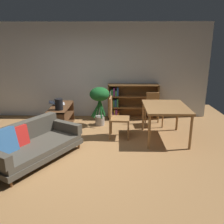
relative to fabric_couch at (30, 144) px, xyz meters
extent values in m
plane|color=#9E7042|center=(0.86, 0.16, -0.32)|extent=(8.16, 8.16, 0.00)
cube|color=silver|center=(0.86, 2.86, 1.03)|extent=(6.80, 0.10, 2.70)
cylinder|color=brown|center=(0.84, 0.49, -0.26)|extent=(0.04, 0.04, 0.11)
cylinder|color=brown|center=(0.01, -0.91, -0.26)|extent=(0.04, 0.04, 0.11)
cylinder|color=brown|center=(0.18, 0.88, -0.26)|extent=(0.04, 0.04, 0.11)
cube|color=#474238|center=(0.10, -0.02, -0.16)|extent=(1.66, 1.99, 0.10)
cube|color=#474238|center=(0.10, -0.02, -0.06)|extent=(1.60, 1.91, 0.10)
cube|color=#474238|center=(-0.20, 0.16, 0.18)|extent=(1.03, 1.58, 0.36)
cube|color=#474238|center=(0.52, 0.69, 0.10)|extent=(0.80, 0.55, 0.21)
cube|color=#336093|center=(-0.31, -0.35, 0.19)|extent=(0.43, 0.50, 0.46)
cube|color=red|center=(-0.17, -0.07, 0.17)|extent=(0.33, 0.41, 0.39)
cube|color=#56351E|center=(0.20, 2.33, -0.02)|extent=(0.45, 0.04, 0.59)
cube|color=#56351E|center=(0.20, 1.14, -0.02)|extent=(0.45, 0.04, 0.59)
cube|color=#56351E|center=(0.20, 1.74, -0.03)|extent=(0.45, 1.19, 0.04)
cube|color=#56351E|center=(0.20, 1.74, 0.25)|extent=(0.45, 1.23, 0.04)
cube|color=#56351E|center=(0.20, 1.74, -0.30)|extent=(0.45, 1.19, 0.04)
cube|color=silver|center=(0.16, 1.92, 0.28)|extent=(0.28, 0.35, 0.02)
cube|color=black|center=(-0.03, 1.87, 0.32)|extent=(0.25, 0.33, 0.08)
cylinder|color=black|center=(0.25, 1.39, 0.41)|extent=(0.19, 0.19, 0.27)
cylinder|color=slate|center=(0.25, 1.39, 0.46)|extent=(0.10, 0.10, 0.01)
cylinder|color=#9E9389|center=(1.18, 1.98, -0.19)|extent=(0.25, 0.25, 0.25)
cylinder|color=#195623|center=(1.24, 1.97, 0.12)|extent=(0.18, 0.07, 0.39)
cylinder|color=#195623|center=(1.24, 2.08, 0.17)|extent=(0.16, 0.23, 0.49)
cylinder|color=#195623|center=(1.14, 2.05, 0.11)|extent=(0.11, 0.17, 0.37)
cylinder|color=#195623|center=(1.07, 1.95, 0.12)|extent=(0.26, 0.11, 0.40)
cylinder|color=#195623|center=(1.10, 1.90, 0.15)|extent=(0.19, 0.21, 0.45)
cylinder|color=#195623|center=(1.21, 1.87, 0.16)|extent=(0.10, 0.26, 0.46)
ellipsoid|color=#195623|center=(1.18, 1.98, 0.54)|extent=(0.52, 0.52, 0.36)
cylinder|color=olive|center=(2.30, 1.64, 0.05)|extent=(0.06, 0.06, 0.73)
cylinder|color=olive|center=(2.30, 0.50, 0.05)|extent=(0.06, 0.06, 0.73)
cylinder|color=olive|center=(3.15, 1.64, 0.05)|extent=(0.06, 0.06, 0.73)
cylinder|color=olive|center=(3.15, 0.50, 0.05)|extent=(0.06, 0.06, 0.73)
cube|color=olive|center=(2.73, 1.07, 0.44)|extent=(0.95, 1.23, 0.05)
cylinder|color=olive|center=(1.92, 1.32, -0.10)|extent=(0.04, 0.04, 0.43)
cylinder|color=olive|center=(1.89, 0.93, -0.10)|extent=(0.04, 0.04, 0.43)
cylinder|color=olive|center=(1.50, 1.35, -0.10)|extent=(0.04, 0.04, 0.43)
cylinder|color=olive|center=(1.48, 0.96, -0.10)|extent=(0.04, 0.04, 0.43)
cube|color=olive|center=(1.70, 1.14, 0.14)|extent=(0.48, 0.45, 0.04)
cube|color=olive|center=(1.49, 1.15, 0.40)|extent=(0.06, 0.39, 0.48)
cylinder|color=olive|center=(2.83, 1.81, -0.10)|extent=(0.04, 0.04, 0.43)
cylinder|color=olive|center=(2.47, 1.77, -0.10)|extent=(0.04, 0.04, 0.43)
cylinder|color=olive|center=(2.78, 2.20, -0.10)|extent=(0.04, 0.04, 0.43)
cylinder|color=olive|center=(2.42, 2.16, -0.10)|extent=(0.04, 0.04, 0.43)
cube|color=olive|center=(2.62, 1.99, 0.14)|extent=(0.44, 0.47, 0.04)
cube|color=olive|center=(2.60, 2.18, 0.35)|extent=(0.36, 0.08, 0.39)
cube|color=brown|center=(1.39, 2.63, 0.18)|extent=(0.04, 0.33, 1.00)
cube|color=brown|center=(2.81, 2.63, 0.18)|extent=(0.04, 0.33, 1.00)
cube|color=brown|center=(2.10, 2.63, 0.67)|extent=(1.45, 0.33, 0.04)
cube|color=brown|center=(2.10, 2.63, -0.30)|extent=(1.45, 0.33, 0.04)
cube|color=brown|center=(2.10, 2.78, 0.18)|extent=(1.42, 0.04, 1.00)
cube|color=brown|center=(2.10, 2.63, 0.02)|extent=(1.42, 0.31, 0.04)
cube|color=brown|center=(2.10, 2.63, 0.34)|extent=(1.42, 0.31, 0.04)
cube|color=#2D5199|center=(1.46, 2.60, -0.18)|extent=(0.06, 0.21, 0.21)
cube|color=#993884|center=(1.52, 2.61, -0.21)|extent=(0.04, 0.24, 0.14)
cube|color=gold|center=(1.57, 2.60, -0.17)|extent=(0.04, 0.20, 0.23)
cube|color=#993884|center=(1.62, 2.62, -0.16)|extent=(0.05, 0.27, 0.24)
cube|color=orange|center=(1.68, 2.61, -0.21)|extent=(0.05, 0.25, 0.14)
cube|color=#337F47|center=(1.46, 2.61, 0.15)|extent=(0.05, 0.25, 0.22)
cube|color=orange|center=(1.50, 2.61, 0.13)|extent=(0.03, 0.25, 0.18)
cube|color=#337F47|center=(1.54, 2.61, 0.14)|extent=(0.04, 0.26, 0.20)
cube|color=#2D5199|center=(1.60, 2.60, 0.14)|extent=(0.05, 0.20, 0.21)
cube|color=#337F47|center=(1.65, 2.61, 0.16)|extent=(0.05, 0.25, 0.23)
cube|color=silver|center=(1.45, 2.62, 0.43)|extent=(0.03, 0.26, 0.14)
cube|color=#337F47|center=(1.50, 2.60, 0.45)|extent=(0.06, 0.20, 0.18)
cube|color=#993884|center=(1.55, 2.61, 0.48)|extent=(0.05, 0.24, 0.24)
cube|color=#337F47|center=(1.61, 2.62, 0.44)|extent=(0.04, 0.27, 0.15)
cube|color=#2D5199|center=(1.65, 2.61, 0.48)|extent=(0.05, 0.25, 0.24)
camera|label=1|loc=(1.63, -4.06, 1.82)|focal=37.97mm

